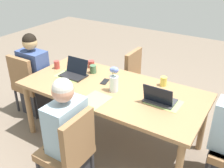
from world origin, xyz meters
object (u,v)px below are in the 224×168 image
at_px(coffee_mug_near_right, 164,81).
at_px(coffee_mug_centre_right, 93,69).
at_px(coffee_mug_centre_left, 66,82).
at_px(chair_head_right_left_near, 29,82).
at_px(chair_far_left_mid, 70,149).
at_px(laptop_head_left_left_far, 159,99).
at_px(laptop_head_right_left_near, 75,72).
at_px(chair_near_right_near, 140,79).
at_px(phone_black, 105,82).
at_px(person_far_left_mid, 68,140).
at_px(coffee_mug_near_left, 57,65).
at_px(coffee_mug_far_left, 91,64).
at_px(flower_vase, 114,80).
at_px(person_head_right_left_near, 35,79).
at_px(dining_table, 112,93).

xyz_separation_m(coffee_mug_near_right, coffee_mug_centre_right, (0.90, 0.15, -0.00)).
bearing_deg(coffee_mug_centre_left, coffee_mug_centre_right, -97.13).
bearing_deg(chair_head_right_left_near, chair_far_left_mid, 151.46).
xyz_separation_m(laptop_head_left_left_far, coffee_mug_near_right, (0.11, -0.38, 0.01)).
xyz_separation_m(laptop_head_right_left_near, coffee_mug_centre_left, (-0.09, 0.27, 0.00)).
xyz_separation_m(chair_near_right_near, phone_black, (0.09, 0.78, 0.26)).
bearing_deg(coffee_mug_centre_right, laptop_head_left_left_far, 166.96).
height_order(person_far_left_mid, laptop_head_left_left_far, person_far_left_mid).
xyz_separation_m(laptop_head_left_left_far, coffee_mug_near_left, (1.51, -0.09, 0.01)).
distance_m(laptop_head_left_left_far, coffee_mug_far_left, 1.20).
distance_m(chair_head_right_left_near, flower_vase, 1.48).
xyz_separation_m(chair_far_left_mid, coffee_mug_near_right, (-0.43, -1.21, 0.31)).
relative_size(laptop_head_left_left_far, coffee_mug_far_left, 3.42).
bearing_deg(laptop_head_left_left_far, coffee_mug_centre_right, -13.04).
xyz_separation_m(chair_near_right_near, laptop_head_left_left_far, (-0.65, 0.88, 0.30)).
height_order(chair_near_right_near, coffee_mug_near_right, chair_near_right_near).
bearing_deg(flower_vase, coffee_mug_centre_right, -29.26).
height_order(chair_head_right_left_near, person_head_right_left_near, person_head_right_left_near).
distance_m(laptop_head_left_left_far, coffee_mug_near_right, 0.40).
bearing_deg(coffee_mug_centre_left, laptop_head_left_left_far, -167.97).
bearing_deg(coffee_mug_near_left, chair_near_right_near, -137.36).
height_order(chair_head_right_left_near, chair_near_right_near, same).
distance_m(person_far_left_mid, coffee_mug_centre_right, 1.11).
distance_m(dining_table, chair_head_right_left_near, 1.38).
height_order(dining_table, person_head_right_left_near, person_head_right_left_near).
bearing_deg(coffee_mug_near_right, person_head_right_left_near, 11.48).
bearing_deg(person_head_right_left_near, coffee_mug_centre_right, -166.42).
height_order(chair_far_left_mid, coffee_mug_near_right, chair_far_left_mid).
xyz_separation_m(chair_near_right_near, coffee_mug_far_left, (0.49, 0.51, 0.31)).
bearing_deg(coffee_mug_centre_left, laptop_head_right_left_near, -71.51).
bearing_deg(chair_near_right_near, phone_black, 83.37).
height_order(laptop_head_left_left_far, coffee_mug_far_left, laptop_head_left_left_far).
relative_size(laptop_head_left_left_far, coffee_mug_centre_right, 3.08).
bearing_deg(chair_far_left_mid, coffee_mug_near_left, -43.34).
xyz_separation_m(person_head_right_left_near, phone_black, (-1.15, -0.08, 0.23)).
xyz_separation_m(coffee_mug_near_right, coffee_mug_centre_left, (0.96, 0.61, -0.01)).
bearing_deg(flower_vase, phone_black, -32.27).
bearing_deg(dining_table, laptop_head_left_left_far, 178.64).
bearing_deg(chair_near_right_near, person_far_left_mid, 91.37).
bearing_deg(coffee_mug_far_left, laptop_head_left_left_far, 162.30).
distance_m(flower_vase, coffee_mug_far_left, 0.73).
xyz_separation_m(person_head_right_left_near, laptop_head_right_left_near, (-0.73, -0.02, 0.27)).
bearing_deg(coffee_mug_centre_left, phone_black, -135.31).
bearing_deg(chair_far_left_mid, chair_head_right_left_near, -28.54).
bearing_deg(chair_head_right_left_near, coffee_mug_centre_right, -163.00).
bearing_deg(coffee_mug_centre_right, person_head_right_left_near, 13.58).
height_order(dining_table, coffee_mug_near_left, coffee_mug_near_left).
xyz_separation_m(chair_far_left_mid, phone_black, (0.20, -0.92, 0.26)).
height_order(person_far_left_mid, coffee_mug_centre_left, person_far_left_mid).
height_order(person_head_right_left_near, laptop_head_right_left_near, person_head_right_left_near).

